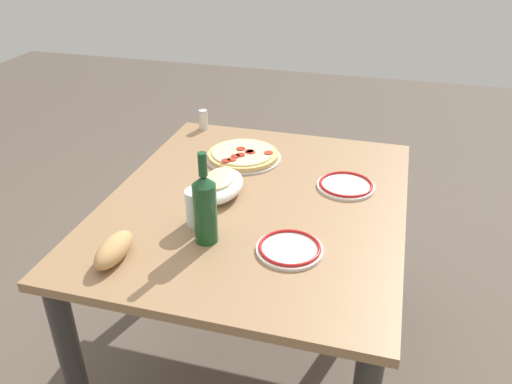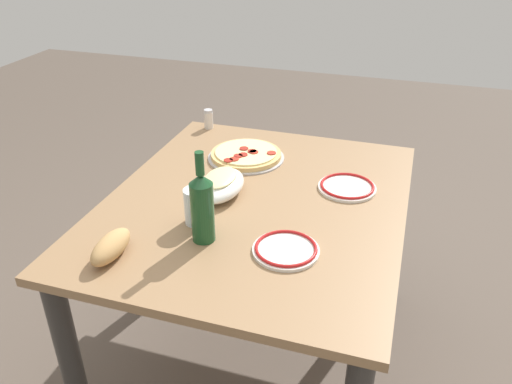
{
  "view_description": "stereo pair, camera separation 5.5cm",
  "coord_description": "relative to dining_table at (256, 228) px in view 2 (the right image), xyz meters",
  "views": [
    {
      "loc": [
        1.47,
        0.41,
        1.62
      ],
      "look_at": [
        0.0,
        0.0,
        0.76
      ],
      "focal_mm": 36.23,
      "sensor_mm": 36.0,
      "label": 1
    },
    {
      "loc": [
        1.45,
        0.46,
        1.62
      ],
      "look_at": [
        0.0,
        0.0,
        0.76
      ],
      "focal_mm": 36.23,
      "sensor_mm": 36.0,
      "label": 2
    }
  ],
  "objects": [
    {
      "name": "ground_plane",
      "position": [
        0.0,
        0.0,
        -0.61
      ],
      "size": [
        8.0,
        8.0,
        0.0
      ],
      "primitive_type": "plane",
      "color": "brown",
      "rests_on": "ground"
    },
    {
      "name": "dining_table",
      "position": [
        0.0,
        0.0,
        0.0
      ],
      "size": [
        1.2,
        1.0,
        0.73
      ],
      "color": "#93704C",
      "rests_on": "ground"
    },
    {
      "name": "pepperoni_pizza",
      "position": [
        -0.3,
        -0.14,
        0.13
      ],
      "size": [
        0.3,
        0.3,
        0.03
      ],
      "color": "#B7B7BC",
      "rests_on": "dining_table"
    },
    {
      "name": "baked_pasta_dish",
      "position": [
        -0.0,
        -0.13,
        0.16
      ],
      "size": [
        0.24,
        0.15,
        0.08
      ],
      "color": "white",
      "rests_on": "dining_table"
    },
    {
      "name": "wine_bottle",
      "position": [
        0.27,
        -0.08,
        0.23
      ],
      "size": [
        0.07,
        0.07,
        0.29
      ],
      "color": "#194723",
      "rests_on": "dining_table"
    },
    {
      "name": "water_glass",
      "position": [
        0.19,
        -0.14,
        0.17
      ],
      "size": [
        0.07,
        0.07,
        0.12
      ],
      "primitive_type": "cylinder",
      "color": "silver",
      "rests_on": "dining_table"
    },
    {
      "name": "side_plate_near",
      "position": [
        0.26,
        0.17,
        0.12
      ],
      "size": [
        0.2,
        0.2,
        0.02
      ],
      "color": "white",
      "rests_on": "dining_table"
    },
    {
      "name": "side_plate_far",
      "position": [
        -0.17,
        0.29,
        0.12
      ],
      "size": [
        0.21,
        0.21,
        0.02
      ],
      "color": "white",
      "rests_on": "dining_table"
    },
    {
      "name": "bread_loaf",
      "position": [
        0.43,
        -0.3,
        0.15
      ],
      "size": [
        0.18,
        0.07,
        0.07
      ],
      "primitive_type": "ellipsoid",
      "color": "tan",
      "rests_on": "dining_table"
    },
    {
      "name": "spice_shaker",
      "position": [
        -0.55,
        -0.4,
        0.16
      ],
      "size": [
        0.04,
        0.04,
        0.09
      ],
      "color": "silver",
      "rests_on": "dining_table"
    }
  ]
}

